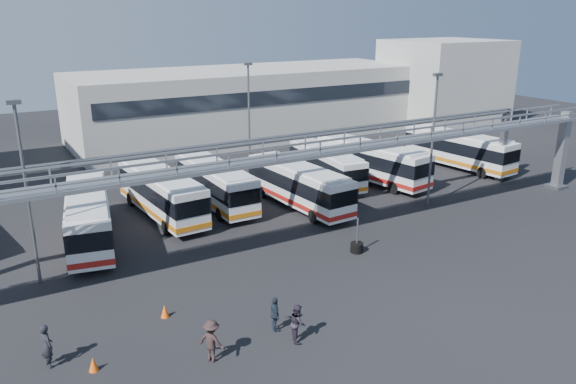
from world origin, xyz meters
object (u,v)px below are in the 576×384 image
light_pole_back (249,113)px  cone_left (93,364)px  bus_5 (299,184)px  bus_9 (459,149)px  bus_6 (326,164)px  cone_right (165,311)px  light_pole_mid (433,134)px  bus_7 (372,161)px  pedestrian_d (275,314)px  pedestrian_c (212,341)px  bus_2 (88,215)px  pedestrian_a (47,346)px  light_pole_left (26,185)px  bus_3 (161,191)px  tire_stack (357,247)px  pedestrian_b (298,323)px  bus_4 (215,182)px

light_pole_back → cone_left: (-19.14, -23.80, -5.41)m
bus_5 → bus_9: (19.29, 2.13, 0.06)m
bus_6 → cone_right: size_ratio=15.76×
light_pole_mid → bus_7: bearing=88.0°
bus_5 → pedestrian_d: (-10.16, -14.73, -0.98)m
pedestrian_c → cone_right: pedestrian_c is taller
cone_right → bus_7: bearing=30.0°
light_pole_back → cone_right: bearing=-125.7°
bus_2 → pedestrian_c: 16.36m
bus_5 → pedestrian_a: (-19.86, -12.34, -0.86)m
light_pole_mid → pedestrian_a: size_ratio=5.15×
light_pole_left → bus_3: size_ratio=0.89×
bus_5 → pedestrian_c: bearing=-135.2°
cone_right → pedestrian_c: bearing=-82.2°
pedestrian_c → tire_stack: tire_stack is taller
light_pole_left → cone_right: bearing=-55.4°
pedestrian_b → tire_stack: 10.72m
light_pole_left → bus_5: (19.16, 3.84, -3.88)m
bus_7 → pedestrian_c: size_ratio=6.09×
pedestrian_c → cone_right: bearing=-25.6°
bus_3 → bus_9: size_ratio=0.99×
bus_3 → bus_5: 10.36m
bus_7 → pedestrian_a: 32.62m
light_pole_back → cone_left: light_pole_back is taller
pedestrian_d → tire_stack: tire_stack is taller
light_pole_back → pedestrian_a: size_ratio=5.15×
bus_4 → bus_3: bearing=-175.2°
light_pole_back → pedestrian_d: 27.64m
bus_9 → pedestrian_a: bus_9 is taller
bus_2 → bus_7: (24.56, 1.86, 0.03)m
cone_right → cone_left: bearing=-145.5°
bus_9 → pedestrian_b: size_ratio=6.36×
pedestrian_d → bus_7: bearing=-35.7°
bus_3 → cone_right: 14.99m
bus_9 → cone_left: 40.79m
bus_5 → pedestrian_b: 18.69m
light_pole_mid → bus_4: size_ratio=0.93×
bus_2 → tire_stack: bus_2 is taller
bus_3 → light_pole_mid: bearing=-27.5°
bus_3 → pedestrian_a: (-10.05, -15.67, -0.91)m
cone_left → pedestrian_a: bearing=140.3°
bus_2 → cone_left: 14.77m
pedestrian_b → pedestrian_d: (-0.49, 1.24, -0.04)m
light_pole_mid → pedestrian_c: size_ratio=5.28×
bus_7 → cone_left: size_ratio=18.39×
bus_5 → bus_6: bearing=34.7°
tire_stack → bus_2: bearing=144.6°
bus_3 → bus_7: size_ratio=0.97×
bus_6 → pedestrian_c: 27.41m
pedestrian_d → light_pole_back: bearing=-11.6°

